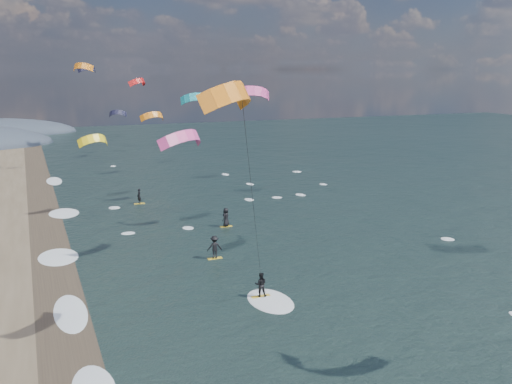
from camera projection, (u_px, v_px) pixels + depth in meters
name	position (u px, v px, depth m)	size (l,w,h in m)	color
wet_sand_strip	(69.00, 353.00, 28.65)	(3.00, 240.00, 0.00)	#382D23
kitesurfer_near_b	(251.00, 171.00, 29.19)	(6.90, 9.03, 14.03)	gold
far_kitesurfers	(205.00, 227.00, 48.19)	(6.67, 20.85, 1.79)	gold
bg_kite_field	(141.00, 96.00, 69.28)	(14.81, 68.66, 8.74)	#D83F8C
shoreline_surf	(84.00, 313.00, 33.39)	(2.40, 79.40, 0.11)	white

